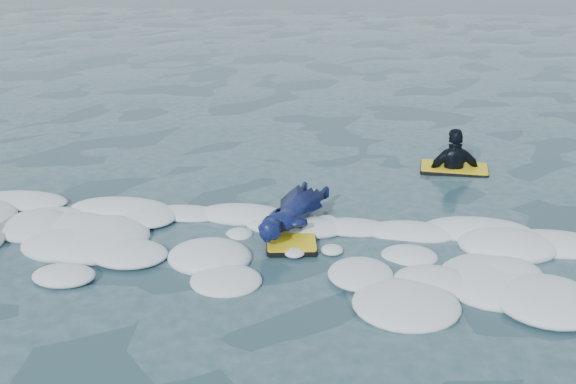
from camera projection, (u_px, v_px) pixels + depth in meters
The scene contains 4 objects.
ground at pixel (209, 280), 7.93m from camera, with size 120.00×120.00×0.00m, color #1C3B45.
foam_band at pixel (229, 240), 8.88m from camera, with size 12.00×3.10×0.30m, color white, non-canonical shape.
prone_woman_unit at pixel (293, 214), 9.05m from camera, with size 1.00×1.76×0.43m.
waiting_rider_unit at pixel (453, 176), 11.16m from camera, with size 1.05×0.62×1.53m.
Camera 1 is at (1.86, -6.80, 3.86)m, focal length 45.00 mm.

